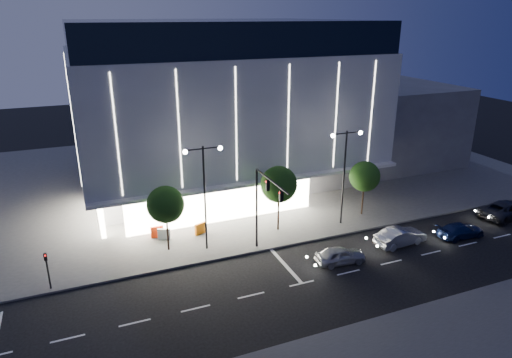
{
  "coord_description": "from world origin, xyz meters",
  "views": [
    {
      "loc": [
        -11.96,
        -26.88,
        18.58
      ],
      "look_at": [
        2.16,
        7.8,
        5.0
      ],
      "focal_mm": 32.0,
      "sensor_mm": 36.0,
      "label": 1
    }
  ],
  "objects": [
    {
      "name": "car_fourth",
      "position": [
        25.6,
        1.43,
        0.79
      ],
      "size": [
        5.98,
        3.33,
        1.58
      ],
      "primitive_type": "imported",
      "rotation": [
        0.0,
        0.0,
        1.7
      ],
      "color": "#2E2E33",
      "rests_on": "ground"
    },
    {
      "name": "traffic_mast",
      "position": [
        1.0,
        3.34,
        5.03
      ],
      "size": [
        0.33,
        5.89,
        7.07
      ],
      "color": "black",
      "rests_on": "ground"
    },
    {
      "name": "ground",
      "position": [
        0.0,
        0.0,
        0.0
      ],
      "size": [
        160.0,
        160.0,
        0.0
      ],
      "primitive_type": "plane",
      "color": "black",
      "rests_on": "ground"
    },
    {
      "name": "barrier_b",
      "position": [
        -5.97,
        8.94,
        0.65
      ],
      "size": [
        1.11,
        0.68,
        1.0
      ],
      "primitive_type": "cube",
      "rotation": [
        0.0,
        0.0,
        -0.42
      ],
      "color": "white",
      "rests_on": "sidewalk_museum"
    },
    {
      "name": "car_second",
      "position": [
        12.54,
        0.69,
        0.77
      ],
      "size": [
        4.75,
        1.95,
        1.53
      ],
      "primitive_type": "imported",
      "rotation": [
        0.0,
        0.0,
        1.64
      ],
      "color": "#BABDC3",
      "rests_on": "ground"
    },
    {
      "name": "tree_left",
      "position": [
        -5.97,
        7.02,
        4.03
      ],
      "size": [
        3.02,
        3.02,
        5.72
      ],
      "color": "black",
      "rests_on": "ground"
    },
    {
      "name": "museum",
      "position": [
        2.98,
        22.31,
        9.27
      ],
      "size": [
        30.0,
        25.8,
        18.0
      ],
      "color": "#4C4C51",
      "rests_on": "ground"
    },
    {
      "name": "street_lamp_west",
      "position": [
        -3.0,
        6.0,
        5.96
      ],
      "size": [
        3.16,
        0.36,
        9.0
      ],
      "color": "black",
      "rests_on": "ground"
    },
    {
      "name": "ped_signal_far",
      "position": [
        -15.0,
        4.5,
        1.89
      ],
      "size": [
        0.22,
        0.24,
        3.0
      ],
      "color": "black",
      "rests_on": "ground"
    },
    {
      "name": "car_third",
      "position": [
        18.4,
        -0.17,
        0.64
      ],
      "size": [
        4.44,
        1.92,
        1.27
      ],
      "primitive_type": "imported",
      "rotation": [
        0.0,
        0.0,
        1.54
      ],
      "color": "#14214B",
      "rests_on": "ground"
    },
    {
      "name": "car_lead",
      "position": [
        6.16,
        -0.03,
        0.69
      ],
      "size": [
        4.17,
        2.03,
        1.37
      ],
      "primitive_type": "imported",
      "rotation": [
        0.0,
        0.0,
        1.47
      ],
      "color": "#9FA1A6",
      "rests_on": "ground"
    },
    {
      "name": "barrier_c",
      "position": [
        -2.76,
        8.81,
        0.65
      ],
      "size": [
        1.11,
        0.64,
        1.0
      ],
      "primitive_type": "cube",
      "rotation": [
        0.0,
        0.0,
        0.38
      ],
      "color": "orange",
      "rests_on": "sidewalk_museum"
    },
    {
      "name": "tree_mid",
      "position": [
        4.03,
        7.02,
        4.33
      ],
      "size": [
        3.25,
        3.25,
        6.15
      ],
      "color": "black",
      "rests_on": "ground"
    },
    {
      "name": "street_lamp_east",
      "position": [
        10.0,
        6.0,
        5.96
      ],
      "size": [
        3.16,
        0.36,
        9.0
      ],
      "color": "black",
      "rests_on": "ground"
    },
    {
      "name": "sidewalk_museum",
      "position": [
        5.0,
        24.0,
        0.07
      ],
      "size": [
        70.0,
        40.0,
        0.15
      ],
      "primitive_type": "cube",
      "color": "#474747",
      "rests_on": "ground"
    },
    {
      "name": "tree_right",
      "position": [
        13.03,
        7.02,
        3.88
      ],
      "size": [
        2.91,
        2.91,
        5.51
      ],
      "color": "black",
      "rests_on": "ground"
    },
    {
      "name": "annex_building",
      "position": [
        26.0,
        24.0,
        5.0
      ],
      "size": [
        16.0,
        20.0,
        10.0
      ],
      "primitive_type": "cube",
      "color": "#4C4C51",
      "rests_on": "ground"
    },
    {
      "name": "barrier_a",
      "position": [
        -6.45,
        9.61,
        0.65
      ],
      "size": [
        1.1,
        0.26,
        1.0
      ],
      "primitive_type": "cube",
      "rotation": [
        0.0,
        0.0,
        0.01
      ],
      "color": "#FF380E",
      "rests_on": "sidewalk_museum"
    }
  ]
}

